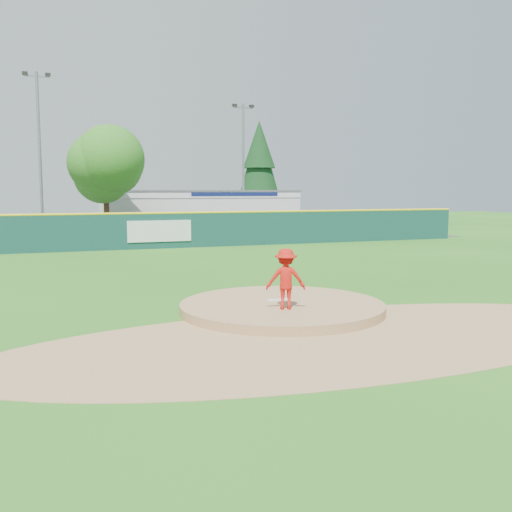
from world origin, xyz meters
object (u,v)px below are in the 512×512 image
object	(u,v)px
pitcher	(286,279)
light_pole_right	(243,162)
deciduous_tree	(105,171)
light_pole_left	(40,148)
van	(160,227)
pool_building_grp	(197,210)
conifer_tree	(259,166)

from	to	relation	value
pitcher	light_pole_right	world-z (taller)	light_pole_right
deciduous_tree	light_pole_left	xyz separation A→B (m)	(-4.00, 2.00, 1.50)
van	pool_building_grp	distance (m)	8.04
conifer_tree	light_pole_right	size ratio (longest dim) A/B	0.95
pitcher	light_pole_left	size ratio (longest dim) A/B	0.14
light_pole_left	light_pole_right	distance (m)	15.14
pool_building_grp	deciduous_tree	world-z (taller)	deciduous_tree
light_pole_left	van	bearing A→B (deg)	-12.41
deciduous_tree	conifer_tree	distance (m)	18.63
light_pole_right	pitcher	bearing A→B (deg)	-107.23
deciduous_tree	light_pole_right	bearing A→B (deg)	19.98
pool_building_grp	conifer_tree	size ratio (longest dim) A/B	1.60
van	light_pole_left	bearing A→B (deg)	76.93
pitcher	light_pole_right	bearing A→B (deg)	-88.17
conifer_tree	light_pole_right	bearing A→B (deg)	-119.74
pool_building_grp	conifer_tree	world-z (taller)	conifer_tree
pool_building_grp	light_pole_right	bearing A→B (deg)	-44.95
light_pole_left	light_pole_right	bearing A→B (deg)	7.59
pool_building_grp	deciduous_tree	distance (m)	11.01
deciduous_tree	light_pole_right	xyz separation A→B (m)	(11.00, 4.00, 0.99)
deciduous_tree	conifer_tree	xyz separation A→B (m)	(15.00, 11.00, 0.99)
pool_building_grp	light_pole_left	distance (m)	13.72
van	pool_building_grp	size ratio (longest dim) A/B	0.34
pitcher	conifer_tree	size ratio (longest dim) A/B	0.16
pool_building_grp	deciduous_tree	size ratio (longest dim) A/B	2.07
pitcher	pool_building_grp	bearing A→B (deg)	-81.72
pitcher	deciduous_tree	xyz separation A→B (m)	(-1.76, 25.80, 3.53)
van	pool_building_grp	bearing A→B (deg)	-34.06
light_pole_left	deciduous_tree	bearing A→B (deg)	-26.57
conifer_tree	light_pole_right	world-z (taller)	light_pole_right
pitcher	conifer_tree	bearing A→B (deg)	-90.73
van	light_pole_right	size ratio (longest dim) A/B	0.52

